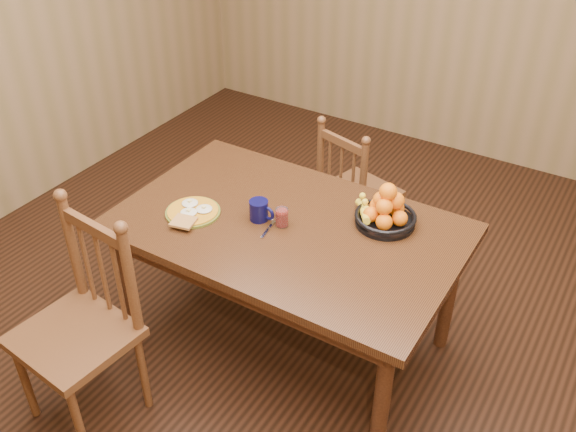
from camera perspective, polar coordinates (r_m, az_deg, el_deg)
The scene contains 10 objects.
room at distance 2.69m, azimuth 0.00°, elevation 9.67°, with size 4.52×5.02×2.72m.
dining_table at distance 3.04m, azimuth 0.00°, elevation -2.09°, with size 1.60×1.00×0.75m.
chair_far at distance 3.84m, azimuth 5.98°, elevation 2.13°, with size 0.49×0.48×0.89m.
chair_near at distance 2.97m, azimuth -17.88°, elevation -9.41°, with size 0.51×0.49×1.03m.
breakfast_plate at distance 3.09m, azimuth -8.49°, elevation 0.37°, with size 0.26×0.30×0.04m.
fork at distance 2.98m, azimuth -1.42°, elevation -0.95°, with size 0.05×0.18×0.00m.
spoon at distance 3.12m, azimuth -7.55°, elevation 0.64°, with size 0.07×0.15×0.01m.
coffee_mug at distance 3.00m, azimuth -2.54°, elevation 0.51°, with size 0.13×0.09×0.10m.
juice_glass at distance 2.97m, azimuth -0.55°, elevation -0.15°, with size 0.06×0.06×0.09m.
fruit_bowl at distance 3.00m, azimuth 8.63°, elevation 0.40°, with size 0.32×0.29×0.22m.
Camera 1 is at (1.28, -2.07, 2.49)m, focal length 40.00 mm.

